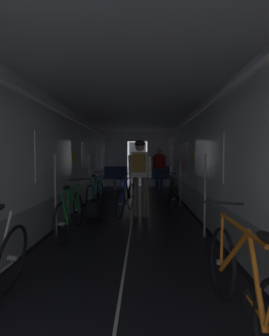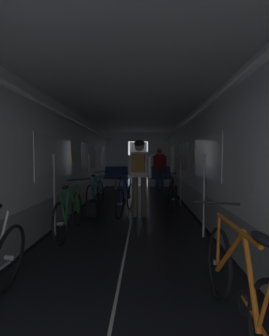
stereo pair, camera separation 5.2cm
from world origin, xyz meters
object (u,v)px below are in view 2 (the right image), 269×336
bench_seat_far_right (159,176)px  bench_seat_far_left (116,175)px  bicycle_black (172,194)px  bicycle_blue_in_aisle (125,198)px  bicycle_green (70,213)px  bicycle_teal (96,193)px  bicycle_orange (239,286)px  person_standing_near_bench (160,166)px  person_cyclist_aisle (139,169)px  backpack_on_floor (93,209)px

bench_seat_far_right → bench_seat_far_left: bearing=180.0°
bicycle_black → bicycle_blue_in_aisle: bearing=-151.1°
bicycle_green → bicycle_blue_in_aisle: (0.85, 1.57, 0.00)m
bicycle_teal → bicycle_green: (0.00, -2.31, -0.00)m
bicycle_black → bicycle_orange: bearing=-90.3°
bicycle_blue_in_aisle → bench_seat_far_right: bearing=76.3°
bicycle_orange → person_standing_near_bench: (-0.08, 7.86, 0.59)m
bicycle_orange → bicycle_teal: bearing=113.5°
bicycle_black → bicycle_blue_in_aisle: size_ratio=1.01×
person_cyclist_aisle → bench_seat_far_right: bearing=81.0°
bicycle_blue_in_aisle → backpack_on_floor: size_ratio=4.92×
bicycle_blue_in_aisle → person_standing_near_bench: 4.18m
bicycle_teal → bicycle_blue_in_aisle: bearing=-41.0°
bicycle_orange → bench_seat_far_left: bearing=102.9°
bicycle_green → person_standing_near_bench: size_ratio=1.00×
backpack_on_floor → bicycle_orange: bearing=-62.5°
person_cyclist_aisle → person_standing_near_bench: 4.33m
bicycle_blue_in_aisle → bicycle_black: bearing=28.9°
bicycle_green → bicycle_black: bearing=47.7°
bicycle_teal → bicycle_orange: size_ratio=1.00×
bicycle_teal → bicycle_black: size_ratio=1.00×
bicycle_green → person_cyclist_aisle: 1.89m
person_cyclist_aisle → person_standing_near_bench: person_cyclist_aisle is taller
bicycle_orange → bicycle_blue_in_aisle: bicycle_orange is taller
backpack_on_floor → bench_seat_far_left: bearing=90.0°
bicycle_green → bicycle_orange: size_ratio=1.00×
person_standing_near_bench → bench_seat_far_right: bearing=90.4°
bench_seat_far_left → bicycle_teal: (-0.12, -3.64, -0.18)m
bicycle_orange → bicycle_green: bearing=131.1°
bench_seat_far_left → backpack_on_floor: bearing=-90.0°
person_cyclist_aisle → backpack_on_floor: (-1.06, 0.03, -0.90)m
bicycle_black → person_standing_near_bench: bearing=91.8°
person_standing_near_bench → backpack_on_floor: 4.68m
bicycle_blue_in_aisle → bicycle_green: bearing=-118.3°
bench_seat_far_left → bicycle_teal: bench_seat_far_left is taller
backpack_on_floor → person_cyclist_aisle: bearing=-1.5°
bench_seat_far_right → bicycle_blue_in_aisle: (-1.07, -4.38, -0.18)m
bicycle_teal → person_cyclist_aisle: person_cyclist_aisle is taller
bench_seat_far_right → person_cyclist_aisle: bearing=-99.0°
bicycle_green → person_cyclist_aisle: (1.18, 1.30, 0.69)m
bench_seat_far_right → bicycle_green: bearing=-107.8°
bench_seat_far_right → bicycle_black: 3.73m
backpack_on_floor → bicycle_green: bearing=-95.0°
person_standing_near_bench → bench_seat_far_left: bearing=168.2°
bench_seat_far_right → person_standing_near_bench: (0.00, -0.38, 0.41)m
bicycle_green → bicycle_blue_in_aisle: bicycle_green is taller
bench_seat_far_left → bicycle_green: bearing=-91.1°
person_cyclist_aisle → person_standing_near_bench: size_ratio=1.03×
person_standing_near_bench → backpack_on_floor: person_standing_near_bench is taller
bicycle_green → bicycle_black: (2.02, 2.22, -0.00)m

